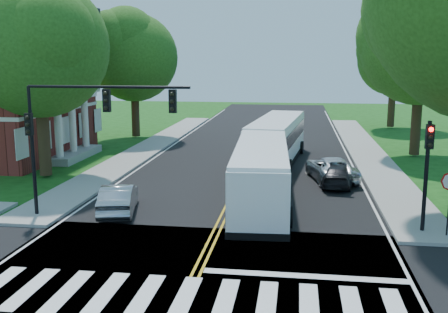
% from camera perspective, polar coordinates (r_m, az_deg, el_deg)
% --- Properties ---
extents(ground, '(140.00, 140.00, 0.00)m').
position_cam_1_polar(ground, '(16.32, -3.94, -14.43)').
color(ground, '#154411').
rests_on(ground, ground).
extents(road, '(14.00, 96.00, 0.01)m').
position_cam_1_polar(road, '(33.33, 2.44, -1.36)').
color(road, black).
rests_on(road, ground).
extents(cross_road, '(60.00, 12.00, 0.01)m').
position_cam_1_polar(cross_road, '(16.32, -3.94, -14.41)').
color(cross_road, black).
rests_on(cross_road, ground).
extents(center_line, '(0.36, 70.00, 0.01)m').
position_cam_1_polar(center_line, '(37.24, 3.04, -0.08)').
color(center_line, gold).
rests_on(center_line, road).
extents(edge_line_w, '(0.12, 70.00, 0.01)m').
position_cam_1_polar(edge_line_w, '(38.41, -7.12, 0.18)').
color(edge_line_w, silver).
rests_on(edge_line_w, road).
extents(edge_line_e, '(0.12, 70.00, 0.01)m').
position_cam_1_polar(edge_line_e, '(37.29, 13.50, -0.35)').
color(edge_line_e, silver).
rests_on(edge_line_e, road).
extents(crosswalk, '(12.60, 3.00, 0.01)m').
position_cam_1_polar(crosswalk, '(15.88, -4.32, -15.12)').
color(crosswalk, silver).
rests_on(crosswalk, road).
extents(stop_bar, '(6.60, 0.40, 0.01)m').
position_cam_1_polar(stop_bar, '(17.48, 8.78, -12.72)').
color(stop_bar, silver).
rests_on(stop_bar, road).
extents(sidewalk_nw, '(2.60, 40.00, 0.15)m').
position_cam_1_polar(sidewalk_nw, '(41.65, -8.05, 1.05)').
color(sidewalk_nw, gray).
rests_on(sidewalk_nw, ground).
extents(sidewalk_ne, '(2.60, 40.00, 0.15)m').
position_cam_1_polar(sidewalk_ne, '(40.38, 15.23, 0.48)').
color(sidewalk_ne, gray).
rests_on(sidewalk_ne, ground).
extents(tree_west_near, '(8.00, 8.00, 11.40)m').
position_cam_1_polar(tree_west_near, '(32.01, -19.58, 11.12)').
color(tree_west_near, '#332214').
rests_on(tree_west_near, ground).
extents(tree_west_far, '(7.60, 7.60, 10.67)m').
position_cam_1_polar(tree_west_far, '(46.65, -9.80, 10.55)').
color(tree_west_far, '#332214').
rests_on(tree_west_far, ground).
extents(tree_east_mid, '(8.40, 8.40, 11.93)m').
position_cam_1_polar(tree_east_mid, '(39.38, 20.69, 11.32)').
color(tree_east_mid, '#332214').
rests_on(tree_east_mid, ground).
extents(tree_east_far, '(7.20, 7.20, 10.34)m').
position_cam_1_polar(tree_east_far, '(55.26, 18.04, 10.04)').
color(tree_east_far, '#332214').
rests_on(tree_east_far, ground).
extents(signal_nw, '(7.15, 0.46, 5.66)m').
position_cam_1_polar(signal_nw, '(22.88, -15.21, 3.90)').
color(signal_nw, black).
rests_on(signal_nw, ground).
extents(signal_ne, '(0.30, 0.46, 4.40)m').
position_cam_1_polar(signal_ne, '(21.86, 21.27, -0.50)').
color(signal_ne, black).
rests_on(signal_ne, ground).
extents(bus_lead, '(3.12, 11.37, 2.91)m').
position_cam_1_polar(bus_lead, '(24.95, 4.07, -1.82)').
color(bus_lead, white).
rests_on(bus_lead, road).
extents(bus_follow, '(3.72, 11.74, 2.98)m').
position_cam_1_polar(bus_follow, '(35.25, 5.77, 1.87)').
color(bus_follow, white).
rests_on(bus_follow, road).
extents(hatchback, '(2.28, 4.30, 1.35)m').
position_cam_1_polar(hatchback, '(24.17, -11.41, -4.52)').
color(hatchback, '#A6A9AD').
rests_on(hatchback, road).
extents(suv, '(3.17, 5.20, 1.35)m').
position_cam_1_polar(suv, '(30.78, 11.58, -1.28)').
color(suv, silver).
rests_on(suv, road).
extents(dark_sedan, '(2.04, 4.10, 1.15)m').
position_cam_1_polar(dark_sedan, '(29.45, 12.24, -2.04)').
color(dark_sedan, black).
rests_on(dark_sedan, road).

